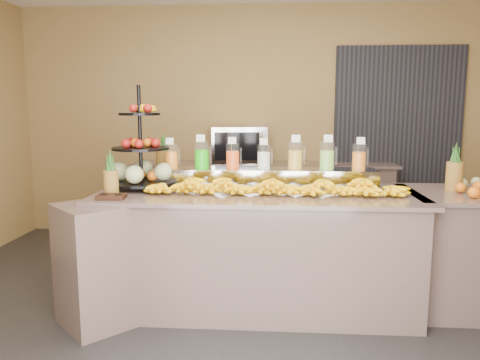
# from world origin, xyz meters

# --- Properties ---
(ground) EXTENTS (6.00, 6.00, 0.00)m
(ground) POSITION_xyz_m (0.00, 0.00, 0.00)
(ground) COLOR black
(ground) RESTS_ON ground
(room_envelope) EXTENTS (6.04, 5.02, 2.82)m
(room_envelope) POSITION_xyz_m (0.19, 0.79, 1.88)
(room_envelope) COLOR olive
(room_envelope) RESTS_ON ground
(buffet_counter) EXTENTS (2.75, 1.25, 0.93)m
(buffet_counter) POSITION_xyz_m (-0.12, 0.26, 0.47)
(buffet_counter) COLOR gray
(buffet_counter) RESTS_ON ground
(right_counter) EXTENTS (1.08, 0.88, 0.93)m
(right_counter) POSITION_xyz_m (1.70, 0.40, 0.47)
(right_counter) COLOR gray
(right_counter) RESTS_ON ground
(back_ledge) EXTENTS (3.10, 0.55, 0.93)m
(back_ledge) POSITION_xyz_m (0.00, 2.25, 0.47)
(back_ledge) COLOR gray
(back_ledge) RESTS_ON ground
(pitcher_tray) EXTENTS (1.85, 0.30, 0.15)m
(pitcher_tray) POSITION_xyz_m (0.04, 0.58, 1.01)
(pitcher_tray) COLOR gray
(pitcher_tray) RESTS_ON buffet_counter
(juice_pitcher_orange_a) EXTENTS (0.11, 0.11, 0.26)m
(juice_pitcher_orange_a) POSITION_xyz_m (-0.74, 0.58, 1.17)
(juice_pitcher_orange_a) COLOR silver
(juice_pitcher_orange_a) RESTS_ON pitcher_tray
(juice_pitcher_green) EXTENTS (0.12, 0.13, 0.29)m
(juice_pitcher_green) POSITION_xyz_m (-0.48, 0.58, 1.18)
(juice_pitcher_green) COLOR silver
(juice_pitcher_green) RESTS_ON pitcher_tray
(juice_pitcher_orange_b) EXTENTS (0.11, 0.12, 0.27)m
(juice_pitcher_orange_b) POSITION_xyz_m (-0.22, 0.58, 1.17)
(juice_pitcher_orange_b) COLOR silver
(juice_pitcher_orange_b) RESTS_ON pitcher_tray
(juice_pitcher_milk) EXTENTS (0.11, 0.11, 0.27)m
(juice_pitcher_milk) POSITION_xyz_m (0.04, 0.58, 1.17)
(juice_pitcher_milk) COLOR silver
(juice_pitcher_milk) RESTS_ON pitcher_tray
(juice_pitcher_lemon) EXTENTS (0.12, 0.13, 0.30)m
(juice_pitcher_lemon) POSITION_xyz_m (0.30, 0.58, 1.18)
(juice_pitcher_lemon) COLOR silver
(juice_pitcher_lemon) RESTS_ON pitcher_tray
(juice_pitcher_lime) EXTENTS (0.12, 0.13, 0.30)m
(juice_pitcher_lime) POSITION_xyz_m (0.56, 0.58, 1.18)
(juice_pitcher_lime) COLOR silver
(juice_pitcher_lime) RESTS_ON pitcher_tray
(juice_pitcher_orange_c) EXTENTS (0.11, 0.12, 0.28)m
(juice_pitcher_orange_c) POSITION_xyz_m (0.82, 0.58, 1.17)
(juice_pitcher_orange_c) COLOR silver
(juice_pitcher_orange_c) RESTS_ON pitcher_tray
(banana_heap) EXTENTS (2.00, 0.18, 0.17)m
(banana_heap) POSITION_xyz_m (0.13, 0.24, 1.00)
(banana_heap) COLOR #FFB60C
(banana_heap) RESTS_ON buffet_counter
(fruit_stand) EXTENTS (0.72, 0.72, 0.83)m
(fruit_stand) POSITION_xyz_m (-0.93, 0.45, 1.14)
(fruit_stand) COLOR black
(fruit_stand) RESTS_ON buffet_counter
(condiment_caddy) EXTENTS (0.21, 0.16, 0.03)m
(condiment_caddy) POSITION_xyz_m (-1.05, -0.04, 0.94)
(condiment_caddy) COLOR black
(condiment_caddy) RESTS_ON buffet_counter
(pineapple_left_a) EXTENTS (0.11, 0.11, 0.35)m
(pineapple_left_a) POSITION_xyz_m (-1.10, 0.10, 1.05)
(pineapple_left_a) COLOR brown
(pineapple_left_a) RESTS_ON buffet_counter
(pineapple_left_b) EXTENTS (0.15, 0.15, 0.44)m
(pineapple_left_b) POSITION_xyz_m (-0.85, 0.78, 1.10)
(pineapple_left_b) COLOR brown
(pineapple_left_b) RESTS_ON buffet_counter
(right_fruit_pile) EXTENTS (0.43, 0.41, 0.22)m
(right_fruit_pile) POSITION_xyz_m (1.70, 0.37, 1.00)
(right_fruit_pile) COLOR brown
(right_fruit_pile) RESTS_ON right_counter
(oven_warmer) EXTENTS (0.70, 0.53, 0.43)m
(oven_warmer) POSITION_xyz_m (-0.30, 2.25, 1.14)
(oven_warmer) COLOR gray
(oven_warmer) RESTS_ON back_ledge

